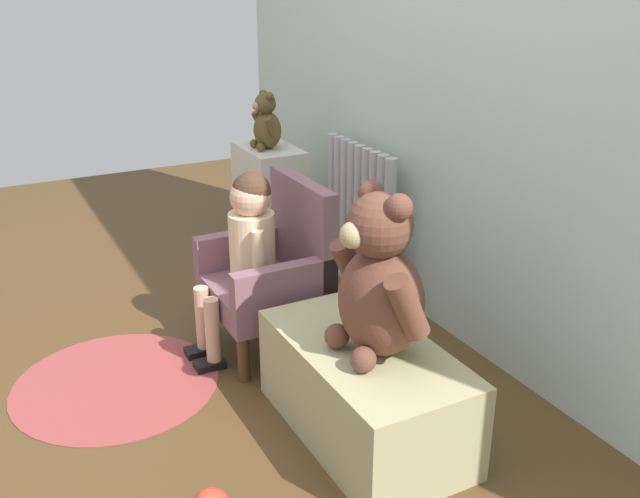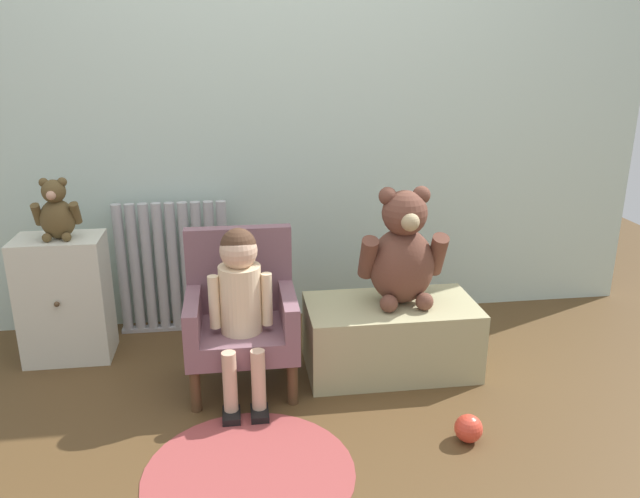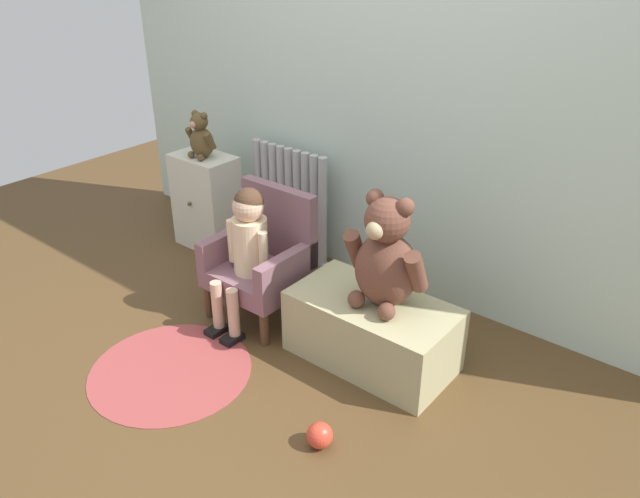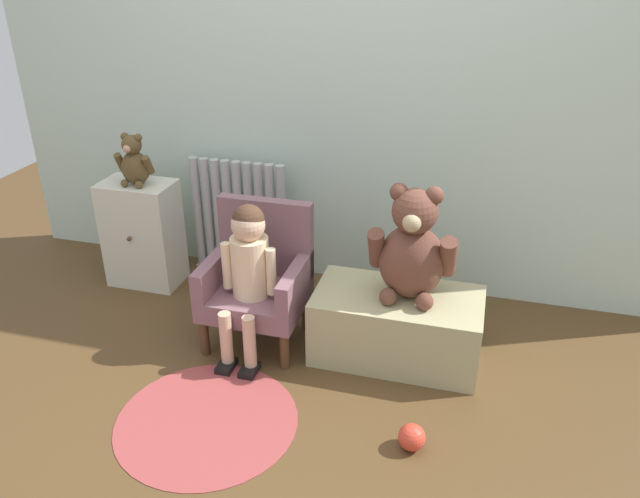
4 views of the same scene
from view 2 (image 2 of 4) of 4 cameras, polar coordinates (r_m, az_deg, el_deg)
name	(u,v)px [view 2 (image 2 of 4)]	position (r m, az deg, el deg)	size (l,w,h in m)	color
ground_plane	(313,454)	(2.35, -0.62, -18.24)	(6.00, 6.00, 0.00)	#52391E
back_wall	(280,86)	(3.13, -3.72, 14.64)	(3.80, 0.05, 2.40)	silver
radiator	(174,268)	(3.19, -13.22, -1.73)	(0.56, 0.05, 0.67)	#AFADB0
small_dresser	(65,299)	(3.08, -22.27, -4.21)	(0.38, 0.27, 0.58)	beige
child_armchair	(241,314)	(2.66, -7.22, -5.89)	(0.45, 0.40, 0.66)	#7E5661
child_figure	(240,291)	(2.50, -7.30, -3.83)	(0.25, 0.35, 0.71)	beige
low_bench	(390,337)	(2.82, 6.45, -7.96)	(0.74, 0.40, 0.32)	tan
large_teddy_bear	(403,253)	(2.69, 7.56, -0.38)	(0.38, 0.26, 0.52)	brown
small_teddy_bear	(57,212)	(2.94, -22.94, 3.11)	(0.20, 0.14, 0.27)	brown
floor_rug	(249,473)	(2.27, -6.49, -19.64)	(0.73, 0.73, 0.01)	#9A3F3E
toy_ball	(468,428)	(2.44, 13.41, -15.66)	(0.10, 0.10, 0.10)	red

